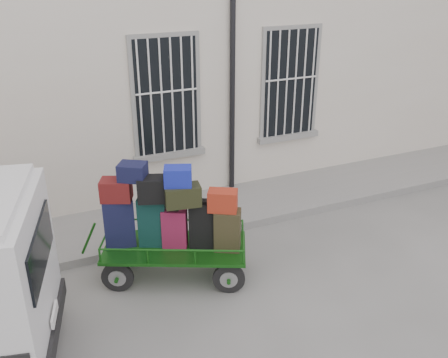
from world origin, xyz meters
TOP-DOWN VIEW (x-y plane):
  - ground at (0.00, 0.00)m, footprint 80.00×80.00m
  - building at (0.00, 5.50)m, footprint 24.00×5.15m
  - sidewalk at (0.00, 2.20)m, footprint 24.00×1.70m
  - luggage_cart at (-1.19, 0.47)m, footprint 2.55×1.82m

SIDE VIEW (x-z plane):
  - ground at x=0.00m, z-range 0.00..0.00m
  - sidewalk at x=0.00m, z-range 0.00..0.15m
  - luggage_cart at x=-1.19m, z-range 0.01..1.95m
  - building at x=0.00m, z-range 0.00..6.00m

